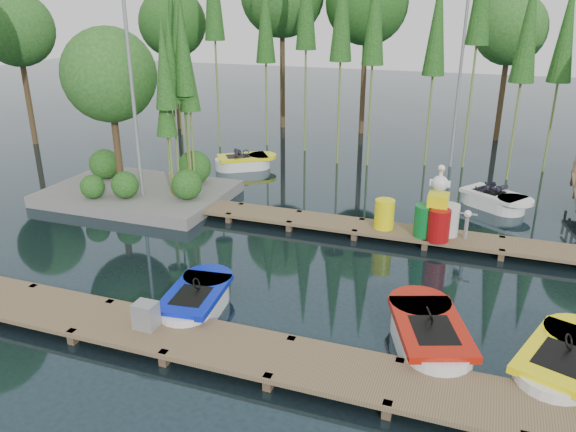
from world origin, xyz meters
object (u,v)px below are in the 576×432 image
(island, at_px, (128,107))
(boat_blue, at_px, (196,302))
(boat_red, at_px, (429,336))
(drum_cluster, at_px, (438,216))
(utility_cabinet, at_px, (146,315))
(boat_yellow_far, at_px, (244,162))
(yellow_barrel, at_px, (384,214))

(island, height_order, boat_blue, island)
(boat_red, height_order, drum_cluster, drum_cluster)
(boat_blue, xyz_separation_m, utility_cabinet, (-0.40, -1.34, 0.33))
(boat_yellow_far, distance_m, utility_cabinet, 12.71)
(island, xyz_separation_m, boat_blue, (5.93, -6.45, -2.93))
(boat_yellow_far, bearing_deg, drum_cluster, -47.54)
(island, relative_size, utility_cabinet, 12.16)
(boat_yellow_far, xyz_separation_m, utility_cabinet, (3.31, -12.27, 0.31))
(island, distance_m, yellow_barrel, 9.43)
(island, distance_m, boat_yellow_far, 5.78)
(boat_blue, bearing_deg, drum_cluster, 43.01)
(island, distance_m, utility_cabinet, 9.90)
(boat_red, xyz_separation_m, utility_cabinet, (-5.48, -1.65, 0.30))
(utility_cabinet, height_order, yellow_barrel, yellow_barrel)
(island, distance_m, drum_cluster, 10.87)
(boat_blue, distance_m, drum_cluster, 7.24)
(island, xyz_separation_m, utility_cabinet, (5.53, -7.79, -2.61))
(island, height_order, yellow_barrel, island)
(boat_red, relative_size, yellow_barrel, 3.65)
(utility_cabinet, xyz_separation_m, yellow_barrel, (3.54, 7.00, 0.16))
(boat_red, xyz_separation_m, drum_cluster, (-0.42, 5.20, 0.63))
(utility_cabinet, bearing_deg, boat_blue, 73.35)
(island, distance_m, boat_red, 12.93)
(utility_cabinet, bearing_deg, island, 125.35)
(boat_blue, bearing_deg, boat_red, -3.28)
(drum_cluster, bearing_deg, island, 174.89)
(island, height_order, boat_red, island)
(yellow_barrel, relative_size, drum_cluster, 0.41)
(boat_blue, height_order, boat_yellow_far, boat_yellow_far)
(boat_blue, distance_m, boat_yellow_far, 11.54)
(boat_red, distance_m, utility_cabinet, 5.73)
(boat_blue, xyz_separation_m, boat_yellow_far, (-3.71, 10.93, 0.02))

